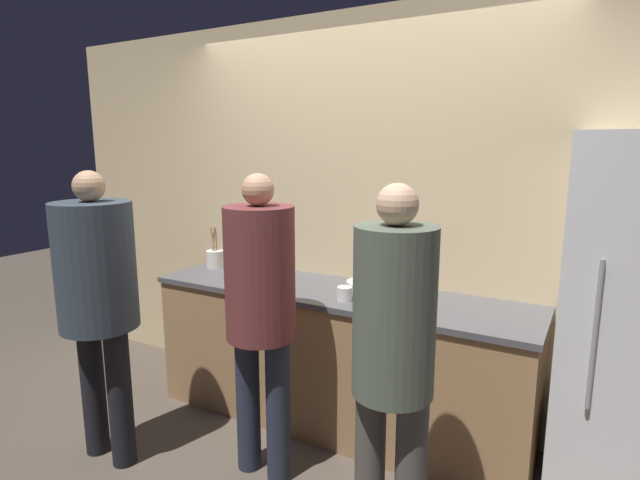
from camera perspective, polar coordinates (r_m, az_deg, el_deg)
The scene contains 11 objects.
ground_plane at distance 3.19m, azimuth -1.42°, elevation -22.84°, with size 14.00×14.00×0.00m, color #4C4238.
wall_back at distance 3.31m, azimuth 4.63°, elevation 2.59°, with size 5.20×0.06×2.60m.
counter at distance 3.26m, azimuth 1.97°, elevation -13.16°, with size 2.42×0.67×0.89m.
person_left at distance 2.96m, azimuth -24.09°, elevation -4.93°, with size 0.42×0.42×1.64m.
person_center at distance 2.60m, azimuth -6.82°, elevation -6.89°, with size 0.36×0.36×1.63m.
person_right at distance 2.06m, azimuth 8.36°, elevation -12.54°, with size 0.33×0.33×1.63m.
fruit_bowl at distance 3.03m, azimuth 5.55°, elevation -5.40°, with size 0.26×0.26×0.12m.
utensil_crock at distance 3.74m, azimuth -11.89°, elevation -2.05°, with size 0.13×0.13×0.30m.
bottle_clear at distance 3.36m, azimuth -5.72°, elevation -3.38°, with size 0.06×0.06×0.16m.
bottle_red at distance 3.11m, azimuth 10.15°, elevation -3.92°, with size 0.07×0.07×0.26m.
cup_white at distance 2.89m, azimuth 2.83°, elevation -6.15°, with size 0.09×0.09×0.08m.
Camera 1 is at (1.37, -2.28, 1.76)m, focal length 28.00 mm.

